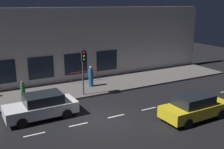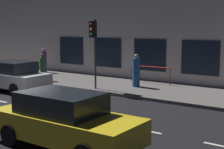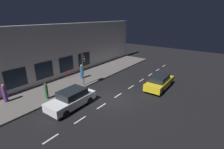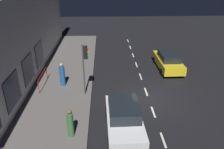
% 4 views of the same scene
% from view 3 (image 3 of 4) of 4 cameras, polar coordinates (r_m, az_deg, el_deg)
% --- Properties ---
extents(ground_plane, '(60.00, 60.00, 0.00)m').
position_cam_3_polar(ground_plane, '(16.25, 0.04, -8.46)').
color(ground_plane, black).
extents(sidewalk, '(4.50, 32.00, 0.15)m').
position_cam_3_polar(sidewalk, '(20.21, -14.40, -3.05)').
color(sidewalk, '#5B5654').
rests_on(sidewalk, ground).
extents(building_facade, '(0.65, 32.00, 6.70)m').
position_cam_3_polar(building_facade, '(21.25, -19.57, 6.79)').
color(building_facade, beige).
rests_on(building_facade, ground).
extents(lane_centre_line, '(0.12, 27.20, 0.01)m').
position_cam_3_polar(lane_centre_line, '(16.98, 2.06, -7.16)').
color(lane_centre_line, beige).
rests_on(lane_centre_line, ground).
extents(traffic_light, '(0.45, 0.32, 3.63)m').
position_cam_3_polar(traffic_light, '(18.31, -9.77, 4.08)').
color(traffic_light, '#424244').
rests_on(traffic_light, sidewalk).
extents(parked_car_0, '(1.93, 4.51, 1.58)m').
position_cam_3_polar(parked_car_0, '(18.94, 15.91, -2.41)').
color(parked_car_0, gold).
rests_on(parked_car_0, ground).
extents(parked_car_1, '(2.03, 4.46, 1.58)m').
position_cam_3_polar(parked_car_1, '(15.06, -13.73, -8.08)').
color(parked_car_1, silver).
rests_on(parked_car_1, ground).
extents(pedestrian_0, '(0.45, 0.45, 1.63)m').
position_cam_3_polar(pedestrian_0, '(16.85, -21.59, -5.43)').
color(pedestrian_0, '#336B38').
rests_on(pedestrian_0, sidewalk).
extents(pedestrian_1, '(0.52, 0.52, 1.78)m').
position_cam_3_polar(pedestrian_1, '(21.11, -10.31, 0.83)').
color(pedestrian_1, '#1E5189').
rests_on(pedestrian_1, sidewalk).
extents(pedestrian_2, '(0.51, 0.51, 1.74)m').
position_cam_3_polar(pedestrian_2, '(18.00, -32.85, -5.57)').
color(pedestrian_2, '#5B2D70').
rests_on(pedestrian_2, sidewalk).
extents(red_railing, '(0.05, 2.58, 0.97)m').
position_cam_3_polar(red_railing, '(22.22, -12.90, 1.41)').
color(red_railing, red).
rests_on(red_railing, sidewalk).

